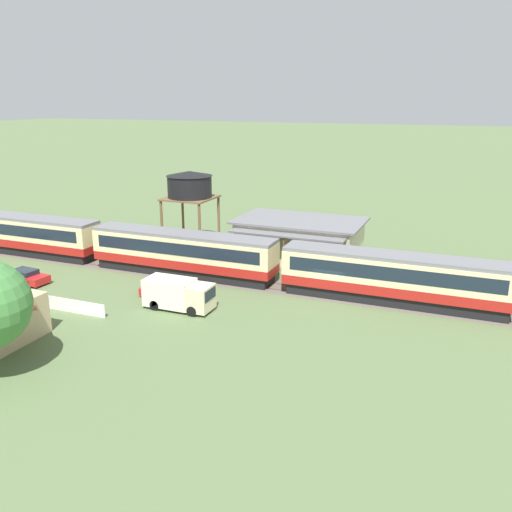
% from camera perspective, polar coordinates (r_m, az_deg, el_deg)
% --- Properties ---
extents(ground_plane, '(600.00, 600.00, 0.00)m').
position_cam_1_polar(ground_plane, '(44.93, 7.77, -4.29)').
color(ground_plane, '#566B42').
extents(passenger_train, '(74.89, 3.01, 3.98)m').
position_cam_1_polar(passenger_train, '(46.00, 2.91, -0.75)').
color(passenger_train, '#AD1E19').
rests_on(passenger_train, ground_plane).
extents(railway_track, '(142.51, 3.60, 0.04)m').
position_cam_1_polar(railway_track, '(45.34, 9.33, -4.16)').
color(railway_track, '#665B51').
rests_on(railway_track, ground_plane).
extents(station_building, '(12.57, 8.99, 4.01)m').
position_cam_1_polar(station_building, '(54.73, 4.62, 1.82)').
color(station_building, beige).
rests_on(station_building, ground_plane).
extents(water_tower, '(5.03, 5.03, 8.24)m').
position_cam_1_polar(water_tower, '(58.58, -7.00, 7.35)').
color(water_tower, brown).
rests_on(water_tower, ground_plane).
extents(parked_car_red, '(4.63, 1.78, 1.18)m').
position_cam_1_polar(parked_car_red, '(44.75, -9.20, -3.66)').
color(parked_car_red, red).
rests_on(parked_car_red, ground_plane).
extents(parked_car_red_2, '(4.30, 2.05, 1.22)m').
position_cam_1_polar(parked_car_red_2, '(51.73, -23.08, -2.01)').
color(parked_car_red_2, red).
rests_on(parked_car_red_2, ground_plane).
extents(delivery_truck_cream, '(5.40, 2.18, 2.33)m').
position_cam_1_polar(delivery_truck_cream, '(42.13, -8.19, -3.95)').
color(delivery_truck_cream, beige).
rests_on(delivery_truck_cream, ground_plane).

